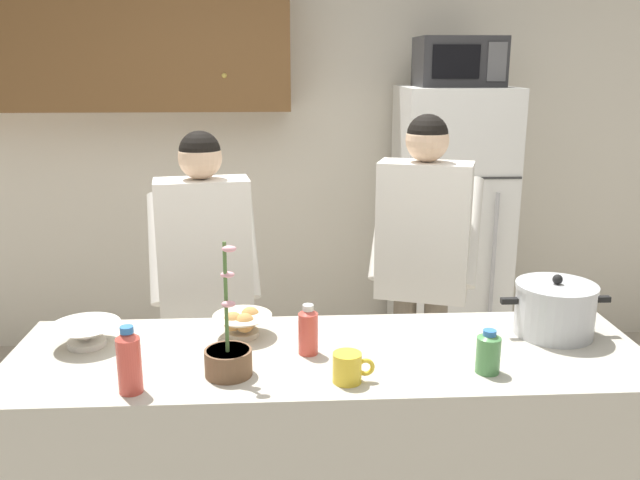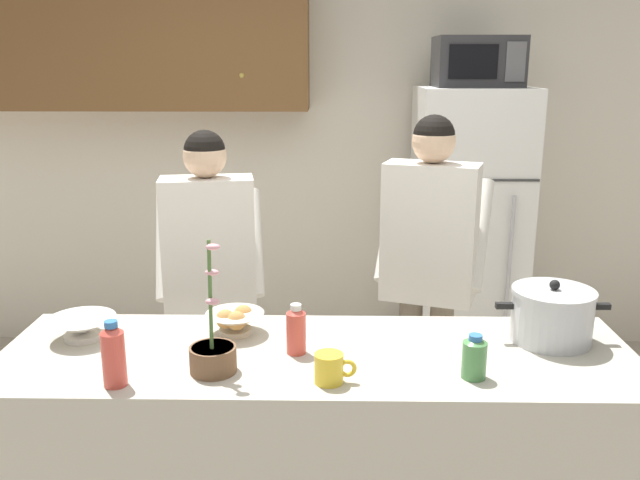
% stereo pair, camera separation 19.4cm
% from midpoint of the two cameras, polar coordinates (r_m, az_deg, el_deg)
% --- Properties ---
extents(back_wall_unit, '(6.00, 0.48, 2.60)m').
position_cam_midpoint_polar(back_wall_unit, '(4.38, -6.00, 9.09)').
color(back_wall_unit, silver).
rests_on(back_wall_unit, ground).
extents(kitchen_island, '(2.17, 0.68, 0.92)m').
position_cam_midpoint_polar(kitchen_island, '(2.54, -1.59, -19.03)').
color(kitchen_island, '#BCB7A8').
rests_on(kitchen_island, ground).
extents(refrigerator, '(0.64, 0.68, 1.74)m').
position_cam_midpoint_polar(refrigerator, '(4.19, 9.63, 0.76)').
color(refrigerator, white).
rests_on(refrigerator, ground).
extents(microwave, '(0.48, 0.37, 0.28)m').
position_cam_midpoint_polar(microwave, '(4.04, 10.34, 14.71)').
color(microwave, '#2D2D30').
rests_on(microwave, refrigerator).
extents(person_near_pot, '(0.54, 0.47, 1.60)m').
position_cam_midpoint_polar(person_near_pot, '(3.04, -11.58, -2.36)').
color(person_near_pot, black).
rests_on(person_near_pot, ground).
extents(person_by_sink, '(0.59, 0.53, 1.66)m').
position_cam_midpoint_polar(person_by_sink, '(3.14, 7.02, -0.77)').
color(person_by_sink, '#726656').
rests_on(person_by_sink, ground).
extents(cooking_pot, '(0.40, 0.29, 0.23)m').
position_cam_midpoint_polar(cooking_pot, '(2.54, 17.30, -5.66)').
color(cooking_pot, silver).
rests_on(cooking_pot, kitchen_island).
extents(coffee_mug, '(0.13, 0.09, 0.10)m').
position_cam_midpoint_polar(coffee_mug, '(2.09, -0.28, -10.85)').
color(coffee_mug, yellow).
rests_on(coffee_mug, kitchen_island).
extents(bread_bowl, '(0.21, 0.21, 0.10)m').
position_cam_midpoint_polar(bread_bowl, '(2.45, -8.89, -7.02)').
color(bread_bowl, beige).
rests_on(bread_bowl, kitchen_island).
extents(empty_bowl, '(0.24, 0.24, 0.08)m').
position_cam_midpoint_polar(empty_bowl, '(2.51, -21.44, -7.44)').
color(empty_bowl, white).
rests_on(empty_bowl, kitchen_island).
extents(bottle_near_edge, '(0.07, 0.07, 0.18)m').
position_cam_midpoint_polar(bottle_near_edge, '(2.27, -3.49, -7.67)').
color(bottle_near_edge, '#D84C3F').
rests_on(bottle_near_edge, kitchen_island).
extents(bottle_mid_counter, '(0.07, 0.07, 0.21)m').
position_cam_midpoint_polar(bottle_mid_counter, '(2.12, -18.54, -9.74)').
color(bottle_mid_counter, '#D84C3F').
rests_on(bottle_mid_counter, kitchen_island).
extents(bottle_far_corner, '(0.08, 0.08, 0.14)m').
position_cam_midpoint_polar(bottle_far_corner, '(2.19, 11.67, -9.32)').
color(bottle_far_corner, '#4C8C4C').
rests_on(bottle_far_corner, kitchen_island).
extents(potted_orchid, '(0.15, 0.15, 0.43)m').
position_cam_midpoint_polar(potted_orchid, '(2.17, -10.41, -9.82)').
color(potted_orchid, brown).
rests_on(potted_orchid, kitchen_island).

